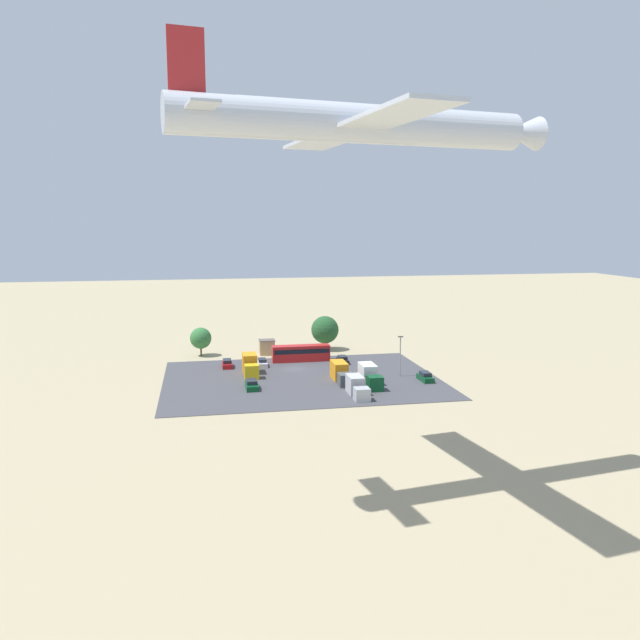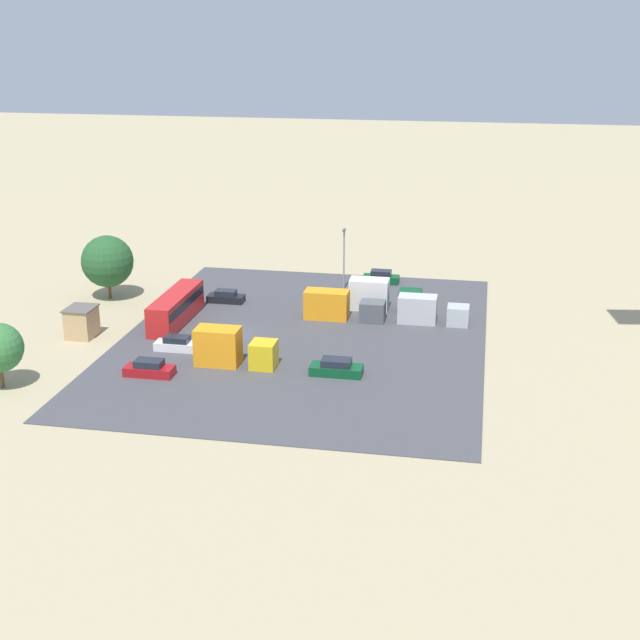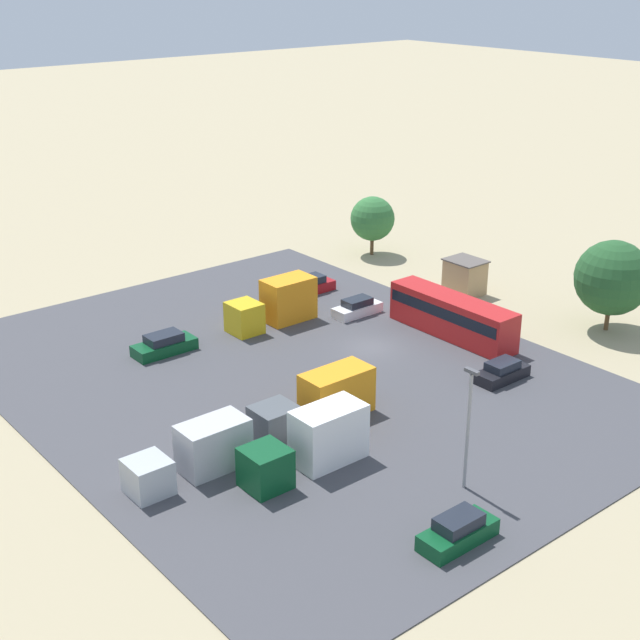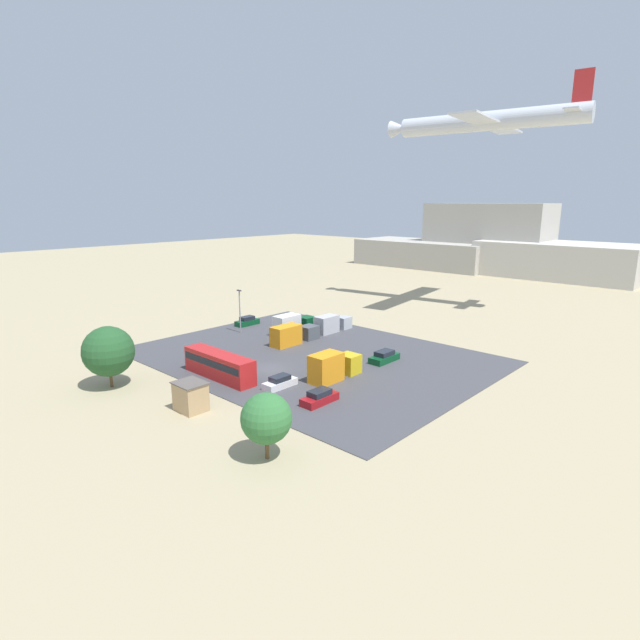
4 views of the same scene
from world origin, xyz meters
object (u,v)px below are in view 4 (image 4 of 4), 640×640
parked_truck_2 (293,325)px  parked_car_2 (247,321)px  parked_car_3 (205,355)px  parked_truck_3 (293,335)px  parked_car_4 (280,382)px  shed_building (191,396)px  bus (219,364)px  parked_car_0 (384,357)px  parked_car_1 (320,397)px  parked_truck_0 (333,367)px  airplane (483,122)px  parked_truck_1 (331,324)px

parked_truck_2 → parked_car_2: bearing=-173.4°
parked_car_3 → parked_truck_3: (3.47, 13.73, 0.82)m
parked_car_4 → parked_truck_3: 18.69m
shed_building → parked_car_4: bearing=79.3°
parked_car_2 → bus: bearing=133.6°
parked_car_0 → parked_car_1: bearing=101.2°
parked_truck_0 → airplane: airplane is taller
parked_car_4 → parked_truck_2: parked_truck_2 is taller
parked_truck_3 → airplane: bearing=80.1°
parked_car_4 → parked_truck_2: 24.34m
parked_car_1 → parked_truck_0: (-3.88, 6.59, 1.00)m
parked_car_0 → parked_truck_3: size_ratio=0.55×
shed_building → parked_truck_1: (-10.69, 34.44, -0.17)m
parked_car_1 → parked_truck_0: 7.71m
parked_car_0 → bus: bearing=59.5°
parked_car_0 → parked_truck_1: (-16.10, 7.21, 0.69)m
parked_car_4 → parked_truck_3: bearing=-48.8°
parked_car_2 → parked_truck_0: (29.51, -10.52, 0.96)m
shed_building → parked_truck_3: (-10.23, 24.90, -0.09)m
bus → parked_car_3: bearing=67.7°
parked_car_1 → airplane: 69.26m
parked_car_2 → parked_truck_2: size_ratio=0.55×
shed_building → parked_car_0: (5.41, 27.22, -0.86)m
shed_building → parked_car_1: size_ratio=0.74×
parked_truck_2 → parked_car_4: bearing=-47.7°
parked_car_0 → parked_truck_2: 19.81m
parked_car_2 → parked_car_3: (10.96, -16.48, -0.07)m
parked_car_1 → parked_truck_3: 23.79m
parked_truck_0 → airplane: (-7.44, 51.69, 34.68)m
parked_truck_3 → shed_building: bearing=-67.7°
bus → parked_car_1: 14.90m
parked_car_3 → parked_car_4: size_ratio=0.97×
parked_truck_1 → parked_truck_2: (-3.61, -5.59, 0.23)m
parked_car_4 → parked_truck_2: bearing=-47.7°
parked_car_0 → parked_truck_2: parked_truck_2 is taller
bus → airplane: 70.06m
bus → parked_car_0: size_ratio=2.39×
parked_car_1 → airplane: bearing=101.0°
parked_truck_2 → parked_truck_3: (4.07, -3.94, -0.15)m
bus → airplane: bearing=-3.1°
parked_car_3 → parked_car_4: (15.75, -0.32, 0.00)m
parked_car_3 → parked_car_1: bearing=-1.6°
bus → parked_truck_2: parked_truck_2 is taller
bus → parked_car_2: bearing=43.6°
parked_truck_1 → parked_car_3: bearing=-97.4°
parked_car_2 → parked_car_4: bearing=147.8°
parked_car_3 → parked_truck_3: parked_truck_3 is taller
parked_car_0 → parked_truck_3: (-15.64, -2.32, 0.77)m
parked_car_4 → parked_truck_0: 6.96m
shed_building → airplane: bearing=92.2°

